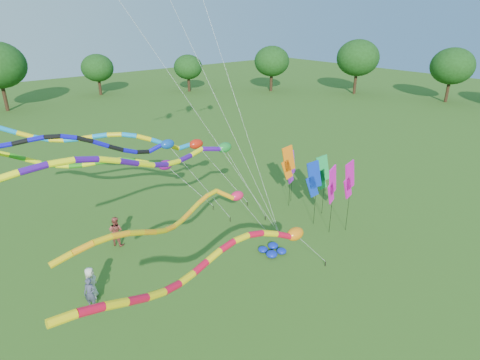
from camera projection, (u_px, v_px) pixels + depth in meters
ground at (299, 285)px, 20.55m from camera, size 160.00×160.00×0.00m
tree_ring at (416, 230)px, 15.00m from camera, size 121.37×116.31×9.65m
tube_kite_red at (231, 256)px, 16.11m from camera, size 13.91×1.98×6.04m
tube_kite_orange at (188, 213)px, 17.97m from camera, size 12.82×3.76×6.41m
tube_kite_purple at (148, 159)px, 17.89m from camera, size 16.79×2.94×8.76m
tube_kite_blue at (95, 145)px, 21.23m from camera, size 13.72×4.27×7.92m
tube_kite_cyan at (124, 140)px, 24.77m from camera, size 13.98×6.72×7.75m
tube_kite_green at (100, 162)px, 24.73m from camera, size 13.16×5.25×6.52m
banner_pole_magenta_a at (332, 185)px, 24.06m from camera, size 1.14×0.36×4.61m
banner_pole_blue_a at (314, 179)px, 25.21m from camera, size 1.11×0.49×4.49m
banner_pole_orange at (288, 163)px, 27.61m from camera, size 1.15×0.32×4.62m
banner_pole_magenta_b at (349, 180)px, 24.25m from camera, size 1.16×0.15×4.82m
banner_pole_violet at (291, 167)px, 28.52m from camera, size 1.16×0.30×3.98m
banner_pole_green at (322, 173)px, 26.62m from camera, size 1.12×0.46×4.35m
blue_nylon_heap at (270, 250)px, 23.28m from camera, size 1.56×1.37×0.39m
person_a at (91, 283)px, 19.42m from camera, size 0.91×0.97×1.67m
person_b at (90, 294)px, 18.70m from camera, size 0.68×0.70×1.62m
person_c at (116, 231)px, 23.82m from camera, size 1.09×1.14×1.85m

